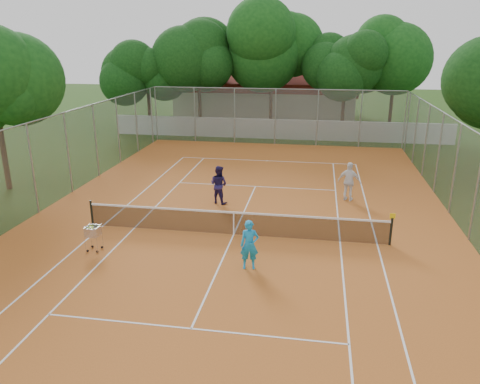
% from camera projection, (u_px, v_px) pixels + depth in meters
% --- Properties ---
extents(ground, '(120.00, 120.00, 0.00)m').
position_uv_depth(ground, '(234.00, 235.00, 18.44)').
color(ground, '#1D380F').
rests_on(ground, ground).
extents(court_pad, '(18.00, 34.00, 0.02)m').
position_uv_depth(court_pad, '(234.00, 235.00, 18.44)').
color(court_pad, '#B45F23').
rests_on(court_pad, ground).
extents(court_lines, '(10.98, 23.78, 0.01)m').
position_uv_depth(court_lines, '(234.00, 234.00, 18.43)').
color(court_lines, white).
rests_on(court_lines, court_pad).
extents(tennis_net, '(11.88, 0.10, 0.98)m').
position_uv_depth(tennis_net, '(234.00, 223.00, 18.28)').
color(tennis_net, black).
rests_on(tennis_net, court_pad).
extents(perimeter_fence, '(18.00, 34.00, 4.00)m').
position_uv_depth(perimeter_fence, '(234.00, 187.00, 17.82)').
color(perimeter_fence, slate).
rests_on(perimeter_fence, ground).
extents(boundary_wall, '(26.00, 0.30, 1.50)m').
position_uv_depth(boundary_wall, '(277.00, 129.00, 36.01)').
color(boundary_wall, silver).
rests_on(boundary_wall, ground).
extents(clubhouse, '(16.40, 9.00, 4.40)m').
position_uv_depth(clubhouse, '(266.00, 95.00, 45.25)').
color(clubhouse, beige).
rests_on(clubhouse, ground).
extents(tropical_trees, '(29.00, 19.00, 10.00)m').
position_uv_depth(tropical_trees, '(282.00, 70.00, 37.50)').
color(tropical_trees, black).
rests_on(tropical_trees, ground).
extents(player_near, '(0.68, 0.50, 1.69)m').
position_uv_depth(player_near, '(249.00, 245.00, 15.49)').
color(player_near, '#178AC7').
rests_on(player_near, court_pad).
extents(player_far_left, '(1.06, 0.95, 1.79)m').
position_uv_depth(player_far_left, '(219.00, 184.00, 21.74)').
color(player_far_left, '#21194D').
rests_on(player_far_left, court_pad).
extents(player_far_right, '(1.18, 0.77, 1.86)m').
position_uv_depth(player_far_right, '(349.00, 182.00, 22.06)').
color(player_far_right, white).
rests_on(player_far_right, court_pad).
extents(ball_hopper, '(0.57, 0.57, 1.03)m').
position_uv_depth(ball_hopper, '(94.00, 237.00, 16.89)').
color(ball_hopper, silver).
rests_on(ball_hopper, court_pad).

